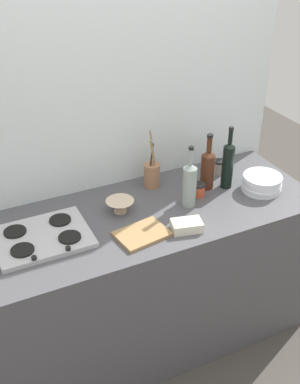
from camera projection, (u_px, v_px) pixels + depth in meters
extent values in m
plane|color=#47423D|center=(150.00, 333.00, 2.92)|extent=(6.00, 6.00, 0.00)
cube|color=#4C4C51|center=(150.00, 278.00, 2.68)|extent=(1.80, 0.70, 0.90)
cube|color=silver|center=(120.00, 142.00, 2.61)|extent=(1.90, 0.06, 2.27)
cube|color=#B2B2B7|center=(43.00, 237.00, 2.24)|extent=(0.44, 0.35, 0.02)
cylinder|color=black|center=(22.00, 250.00, 2.13)|extent=(0.11, 0.11, 0.01)
cylinder|color=black|center=(70.00, 237.00, 2.21)|extent=(0.11, 0.11, 0.01)
cylinder|color=black|center=(15.00, 232.00, 2.25)|extent=(0.11, 0.11, 0.01)
cylinder|color=black|center=(60.00, 220.00, 2.33)|extent=(0.11, 0.11, 0.01)
cylinder|color=black|center=(34.00, 258.00, 2.08)|extent=(0.02, 0.02, 0.02)
cylinder|color=black|center=(68.00, 248.00, 2.14)|extent=(0.02, 0.02, 0.02)
cylinder|color=white|center=(261.00, 189.00, 2.63)|extent=(0.21, 0.21, 0.01)
cylinder|color=white|center=(262.00, 187.00, 2.62)|extent=(0.21, 0.21, 0.01)
cylinder|color=white|center=(261.00, 185.00, 2.61)|extent=(0.21, 0.21, 0.01)
cylinder|color=white|center=(262.00, 183.00, 2.61)|extent=(0.21, 0.21, 0.01)
cylinder|color=white|center=(262.00, 181.00, 2.60)|extent=(0.21, 0.21, 0.01)
cylinder|color=white|center=(262.00, 179.00, 2.59)|extent=(0.21, 0.21, 0.01)
cylinder|color=white|center=(263.00, 177.00, 2.59)|extent=(0.21, 0.21, 0.01)
cylinder|color=gray|center=(189.00, 187.00, 2.45)|extent=(0.07, 0.07, 0.22)
cone|color=gray|center=(190.00, 166.00, 2.38)|extent=(0.07, 0.07, 0.03)
cylinder|color=gray|center=(191.00, 157.00, 2.35)|extent=(0.02, 0.02, 0.08)
cylinder|color=black|center=(191.00, 148.00, 2.33)|extent=(0.03, 0.03, 0.02)
cylinder|color=#472314|center=(207.00, 172.00, 2.60)|extent=(0.08, 0.08, 0.20)
cone|color=#472314|center=(209.00, 153.00, 2.54)|extent=(0.08, 0.08, 0.03)
cylinder|color=#472314|center=(209.00, 144.00, 2.51)|extent=(0.03, 0.03, 0.08)
cylinder|color=black|center=(210.00, 136.00, 2.49)|extent=(0.03, 0.03, 0.02)
cylinder|color=black|center=(228.00, 167.00, 2.60)|extent=(0.06, 0.06, 0.25)
cone|color=black|center=(230.00, 145.00, 2.53)|extent=(0.06, 0.06, 0.02)
cylinder|color=black|center=(231.00, 137.00, 2.50)|extent=(0.02, 0.02, 0.08)
cylinder|color=black|center=(231.00, 129.00, 2.48)|extent=(0.03, 0.03, 0.02)
cylinder|color=beige|center=(120.00, 211.00, 2.45)|extent=(0.07, 0.07, 0.01)
cone|color=beige|center=(120.00, 205.00, 2.43)|extent=(0.15, 0.15, 0.06)
cube|color=silver|center=(187.00, 226.00, 2.30)|extent=(0.17, 0.13, 0.05)
cylinder|color=#996B4C|center=(152.00, 175.00, 2.63)|extent=(0.09, 0.09, 0.14)
cylinder|color=#997247|center=(154.00, 159.00, 2.57)|extent=(0.05, 0.02, 0.24)
cylinder|color=#262626|center=(151.00, 162.00, 2.57)|extent=(0.04, 0.02, 0.21)
cylinder|color=#997247|center=(153.00, 153.00, 2.59)|extent=(0.03, 0.03, 0.27)
cylinder|color=#262626|center=(151.00, 161.00, 2.58)|extent=(0.02, 0.02, 0.21)
cylinder|color=#9E998C|center=(219.00, 168.00, 2.77)|extent=(0.06, 0.06, 0.07)
cylinder|color=black|center=(219.00, 162.00, 2.75)|extent=(0.07, 0.07, 0.01)
cylinder|color=#C64C2D|center=(199.00, 191.00, 2.57)|extent=(0.07, 0.07, 0.06)
cylinder|color=black|center=(199.00, 185.00, 2.55)|extent=(0.07, 0.07, 0.01)
cube|color=#9E7A4C|center=(142.00, 234.00, 2.27)|extent=(0.27, 0.21, 0.02)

